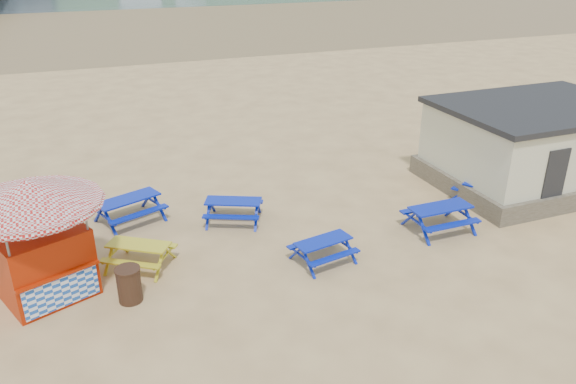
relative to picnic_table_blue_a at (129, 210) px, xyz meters
name	(u,v)px	position (x,y,z in m)	size (l,w,h in m)	color
ground	(288,242)	(4.43, -3.27, -0.43)	(400.00, 400.00, 0.00)	tan
wet_sand	(113,24)	(4.43, 51.73, -0.43)	(400.00, 400.00, 0.00)	brown
picnic_table_blue_a	(129,210)	(0.00, 0.00, 0.00)	(2.51, 2.27, 0.86)	#0028A0
picnic_table_blue_b	(234,211)	(3.25, -1.27, -0.04)	(2.30, 2.13, 0.77)	#0028A0
picnic_table_blue_c	(480,188)	(12.21, -2.74, -0.04)	(2.33, 2.19, 0.77)	#0028A0
picnic_table_blue_d	(323,251)	(4.94, -4.74, -0.07)	(1.92, 1.65, 0.71)	#0028A0
picnic_table_blue_e	(439,218)	(9.28, -4.32, -0.01)	(2.03, 1.63, 0.85)	#0028A0
picnic_table_yellow	(140,255)	(-0.09, -3.05, -0.06)	(2.28, 2.18, 0.75)	#B2AC11
ice_cream_kiosk	(34,224)	(-2.61, -3.47, 1.62)	(4.74, 4.74, 3.26)	#9A1C04
litter_bin	(129,284)	(-0.57, -4.69, 0.06)	(0.66, 0.66, 0.98)	#381D15
amenity_block	(535,144)	(14.93, -2.28, 1.14)	(7.40, 5.40, 3.15)	#665B4C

